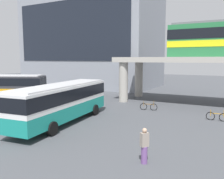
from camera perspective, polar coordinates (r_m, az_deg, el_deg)
ground_plane at (r=26.74m, az=-3.69°, el=-4.07°), size 120.00×120.00×0.00m
station_building at (r=48.69m, az=-4.69°, el=11.90°), size 25.34×14.21×18.41m
bus_main at (r=19.98m, az=-11.78°, el=-2.27°), size 3.63×11.24×3.22m
bus_secondary at (r=33.91m, az=-24.89°, el=1.07°), size 11.07×7.02×3.22m
bicycle_brown at (r=25.08m, az=8.71°, el=-4.06°), size 1.76×0.44×1.04m
bicycle_orange at (r=22.45m, az=23.71°, el=-5.93°), size 1.79×0.15×1.04m
pedestrian_at_kerb at (r=12.46m, az=7.71°, el=-13.35°), size 0.45×0.48×1.84m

